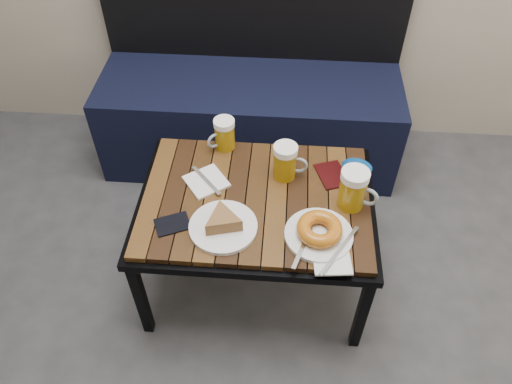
# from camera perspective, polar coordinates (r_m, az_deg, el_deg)

# --- Properties ---
(bench) EXTENTS (1.40, 0.50, 0.95)m
(bench) POSITION_cam_1_polar(r_m,az_deg,el_deg) (2.46, -0.65, 9.36)
(bench) COLOR black
(bench) RESTS_ON ground
(cafe_table) EXTENTS (0.84, 0.62, 0.47)m
(cafe_table) POSITION_cam_1_polar(r_m,az_deg,el_deg) (1.79, -0.00, -1.59)
(cafe_table) COLOR black
(cafe_table) RESTS_ON ground
(beer_mug_left) EXTENTS (0.12, 0.11, 0.13)m
(beer_mug_left) POSITION_cam_1_polar(r_m,az_deg,el_deg) (1.91, -3.67, 6.62)
(beer_mug_left) COLOR #9C740C
(beer_mug_left) RESTS_ON cafe_table
(beer_mug_centre) EXTENTS (0.13, 0.09, 0.14)m
(beer_mug_centre) POSITION_cam_1_polar(r_m,az_deg,el_deg) (1.79, 3.42, 3.50)
(beer_mug_centre) COLOR #9C740C
(beer_mug_centre) RESTS_ON cafe_table
(beer_mug_right) EXTENTS (0.15, 0.12, 0.15)m
(beer_mug_right) POSITION_cam_1_polar(r_m,az_deg,el_deg) (1.71, 11.10, 0.34)
(beer_mug_right) COLOR #9C740C
(beer_mug_right) RESTS_ON cafe_table
(plate_pie) EXTENTS (0.23, 0.23, 0.06)m
(plate_pie) POSITION_cam_1_polar(r_m,az_deg,el_deg) (1.65, -3.80, -3.60)
(plate_pie) COLOR white
(plate_pie) RESTS_ON cafe_table
(plate_bagel) EXTENTS (0.24, 0.28, 0.06)m
(plate_bagel) POSITION_cam_1_polar(r_m,az_deg,el_deg) (1.63, 7.23, -4.51)
(plate_bagel) COLOR white
(plate_bagel) RESTS_ON cafe_table
(napkin_left) EXTENTS (0.18, 0.18, 0.01)m
(napkin_left) POSITION_cam_1_polar(r_m,az_deg,el_deg) (1.81, -5.71, 1.22)
(napkin_left) COLOR white
(napkin_left) RESTS_ON cafe_table
(napkin_right) EXTENTS (0.13, 0.11, 0.01)m
(napkin_right) POSITION_cam_1_polar(r_m,az_deg,el_deg) (1.59, 8.70, -7.92)
(napkin_right) COLOR white
(napkin_right) RESTS_ON cafe_table
(passport_navy) EXTENTS (0.14, 0.12, 0.01)m
(passport_navy) POSITION_cam_1_polar(r_m,az_deg,el_deg) (1.69, -9.53, -3.63)
(passport_navy) COLOR black
(passport_navy) RESTS_ON cafe_table
(passport_burgundy) EXTENTS (0.14, 0.16, 0.01)m
(passport_burgundy) POSITION_cam_1_polar(r_m,az_deg,el_deg) (1.85, 8.68, 1.96)
(passport_burgundy) COLOR black
(passport_burgundy) RESTS_ON cafe_table
(knit_pouch) EXTENTS (0.13, 0.10, 0.05)m
(knit_pouch) POSITION_cam_1_polar(r_m,az_deg,el_deg) (1.87, 11.48, 2.88)
(knit_pouch) COLOR #051382
(knit_pouch) RESTS_ON cafe_table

